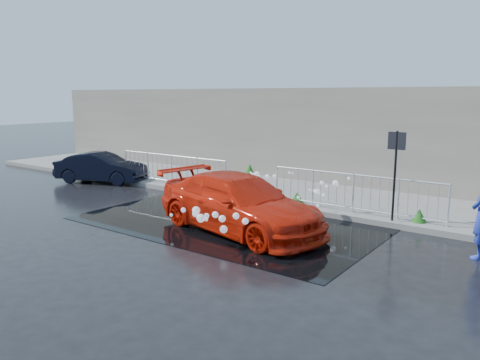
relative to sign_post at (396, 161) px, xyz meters
The scene contains 12 objects.
ground 5.50m from the sign_post, 143.57° to the right, with size 90.00×90.00×0.00m, color black.
pavement 4.90m from the sign_post, 155.66° to the left, with size 30.00×4.00×0.15m, color #63625E.
curb 4.51m from the sign_post, behind, with size 30.00×0.25×0.16m, color #63625E.
retaining_wall 5.87m from the sign_post, 135.69° to the left, with size 30.00×0.60×3.50m, color #6A6459.
puddle 4.59m from the sign_post, 150.42° to the right, with size 8.00×5.00×0.01m, color black.
sign_post is the anchor object (origin of this frame).
railing_left 8.26m from the sign_post, behind, with size 5.05×0.05×1.10m.
railing_right 1.57m from the sign_post, 168.23° to the left, with size 5.05×0.05×1.10m.
weeds 5.14m from the sign_post, 163.18° to the left, with size 12.17×3.93×0.43m.
water_spray 3.68m from the sign_post, 142.68° to the right, with size 3.37×5.61×0.98m.
red_car 4.15m from the sign_post, 138.45° to the right, with size 1.99×4.90×1.42m, color red.
dark_car 11.37m from the sign_post, behind, with size 1.24×3.56×1.17m, color black.
Camera 1 is at (7.95, -8.82, 3.41)m, focal length 35.00 mm.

